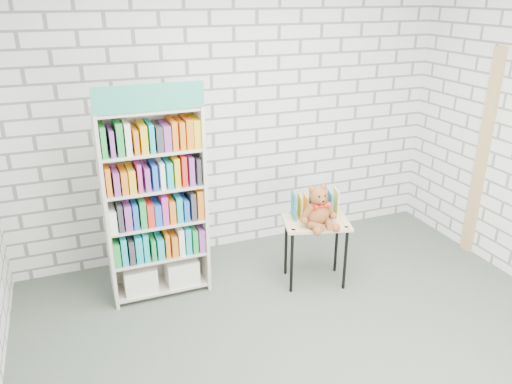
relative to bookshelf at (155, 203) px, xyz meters
name	(u,v)px	position (x,y,z in m)	size (l,w,h in m)	color
ground	(325,357)	(0.96, -1.36, -0.88)	(4.50, 4.50, 0.00)	#485346
room_shell	(339,127)	(0.96, -1.36, 0.91)	(4.52, 4.02, 2.81)	silver
bookshelf	(155,203)	(0.00, 0.00, 0.00)	(0.86, 0.33, 1.92)	beige
display_table	(316,230)	(1.38, -0.37, -0.34)	(0.67, 0.54, 0.63)	#D4B57F
table_books	(315,205)	(1.41, -0.28, -0.13)	(0.44, 0.28, 0.24)	teal
teddy_bear	(319,210)	(1.35, -0.46, -0.10)	(0.35, 0.32, 0.38)	brown
door_trim	(482,156)	(3.19, -0.41, 0.17)	(0.05, 0.12, 2.10)	tan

